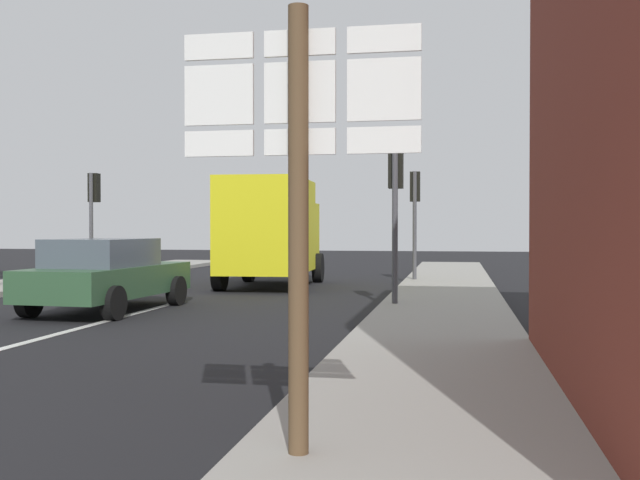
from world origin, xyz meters
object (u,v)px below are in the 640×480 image
(traffic_light_near_right, at_px, (396,187))
(traffic_light_far_right, at_px, (415,201))
(delivery_truck, at_px, (271,229))
(sedan_far, at_px, (106,274))
(route_sign_post, at_px, (299,182))
(traffic_light_far_left, at_px, (93,201))

(traffic_light_near_right, height_order, traffic_light_far_right, traffic_light_near_right)
(delivery_truck, height_order, traffic_light_far_right, traffic_light_far_right)
(sedan_far, xyz_separation_m, traffic_light_near_right, (5.71, 1.45, 1.76))
(traffic_light_near_right, bearing_deg, delivery_truck, 127.59)
(route_sign_post, distance_m, traffic_light_near_right, 10.31)
(sedan_far, relative_size, route_sign_post, 1.34)
(delivery_truck, relative_size, traffic_light_far_left, 1.50)
(sedan_far, xyz_separation_m, route_sign_post, (5.88, -8.85, 1.24))
(sedan_far, xyz_separation_m, delivery_truck, (1.73, 6.62, 0.89))
(sedan_far, distance_m, traffic_light_near_right, 6.15)
(delivery_truck, xyz_separation_m, traffic_light_far_left, (-5.96, 0.93, 0.86))
(delivery_truck, relative_size, traffic_light_near_right, 1.50)
(sedan_far, xyz_separation_m, traffic_light_far_right, (5.71, 8.63, 1.75))
(delivery_truck, height_order, route_sign_post, route_sign_post)
(traffic_light_far_left, xyz_separation_m, traffic_light_far_right, (9.94, 1.08, -0.01))
(sedan_far, bearing_deg, traffic_light_far_left, 119.27)
(sedan_far, bearing_deg, route_sign_post, -56.37)
(route_sign_post, xyz_separation_m, traffic_light_far_right, (-0.18, 17.48, 0.51))
(sedan_far, distance_m, route_sign_post, 10.70)
(traffic_light_near_right, relative_size, traffic_light_far_right, 1.01)
(traffic_light_far_left, bearing_deg, delivery_truck, -8.88)
(route_sign_post, distance_m, traffic_light_far_left, 19.28)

